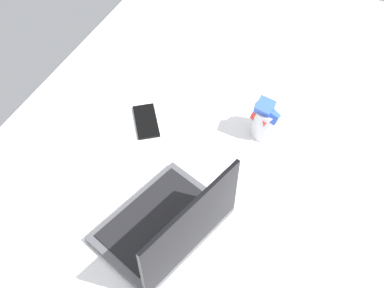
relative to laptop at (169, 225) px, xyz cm
name	(u,v)px	position (x,y,z in cm)	size (l,w,h in cm)	color
bed_mattress	(240,154)	(-39.44, 5.14, -13.41)	(180.00, 140.00, 18.00)	white
laptop	(169,225)	(0.00, 0.00, 0.00)	(38.23, 31.54, 23.00)	#4C4C51
snack_cup	(267,119)	(-43.61, 10.80, 1.86)	(9.44, 9.43, 14.63)	silver
cell_phone	(146,121)	(-31.77, -24.50, -4.01)	(6.80, 14.00, 0.80)	black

